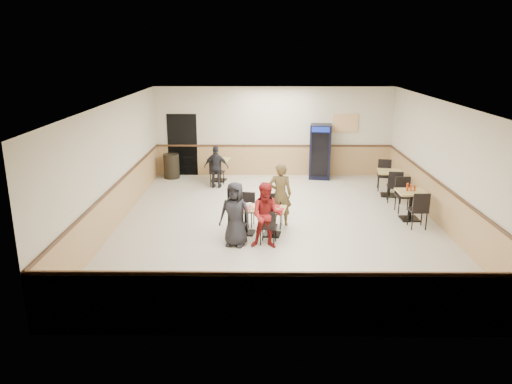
{
  "coord_description": "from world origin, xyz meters",
  "views": [
    {
      "loc": [
        -0.46,
        -11.71,
        4.25
      ],
      "look_at": [
        -0.55,
        -0.5,
        0.98
      ],
      "focal_mm": 35.0,
      "sensor_mm": 36.0,
      "label": 1
    }
  ],
  "objects_px": {
    "side_table_far": "(389,179)",
    "trash_bin": "(172,166)",
    "diner_woman_right": "(267,216)",
    "pepsi_cooler": "(320,152)",
    "diner_man_opposite": "(280,194)",
    "back_table": "(219,166)",
    "lone_diner": "(216,167)",
    "main_table": "(259,217)",
    "diner_woman_left": "(235,214)",
    "side_table_near": "(411,201)"
  },
  "relations": [
    {
      "from": "side_table_near",
      "to": "side_table_far",
      "type": "distance_m",
      "value": 2.13
    },
    {
      "from": "side_table_near",
      "to": "trash_bin",
      "type": "bearing_deg",
      "value": 148.56
    },
    {
      "from": "diner_woman_left",
      "to": "diner_woman_right",
      "type": "bearing_deg",
      "value": 6.36
    },
    {
      "from": "diner_woman_right",
      "to": "side_table_far",
      "type": "bearing_deg",
      "value": 52.61
    },
    {
      "from": "main_table",
      "to": "diner_woman_left",
      "type": "xyz_separation_m",
      "value": [
        -0.52,
        -0.67,
        0.28
      ]
    },
    {
      "from": "diner_man_opposite",
      "to": "side_table_near",
      "type": "xyz_separation_m",
      "value": [
        3.33,
        0.41,
        -0.29
      ]
    },
    {
      "from": "diner_woman_left",
      "to": "back_table",
      "type": "distance_m",
      "value": 5.62
    },
    {
      "from": "main_table",
      "to": "trash_bin",
      "type": "relative_size",
      "value": 1.61
    },
    {
      "from": "diner_man_opposite",
      "to": "back_table",
      "type": "xyz_separation_m",
      "value": [
        -1.85,
        4.21,
        -0.3
      ]
    },
    {
      "from": "trash_bin",
      "to": "back_table",
      "type": "bearing_deg",
      "value": -12.26
    },
    {
      "from": "diner_woman_left",
      "to": "lone_diner",
      "type": "bearing_deg",
      "value": 116.02
    },
    {
      "from": "diner_woman_right",
      "to": "pepsi_cooler",
      "type": "height_order",
      "value": "pepsi_cooler"
    },
    {
      "from": "diner_man_opposite",
      "to": "back_table",
      "type": "bearing_deg",
      "value": -64.97
    },
    {
      "from": "diner_woman_left",
      "to": "side_table_near",
      "type": "bearing_deg",
      "value": 38.01
    },
    {
      "from": "main_table",
      "to": "trash_bin",
      "type": "bearing_deg",
      "value": 129.23
    },
    {
      "from": "diner_man_opposite",
      "to": "side_table_far",
      "type": "relative_size",
      "value": 1.92
    },
    {
      "from": "side_table_far",
      "to": "trash_bin",
      "type": "relative_size",
      "value": 1.0
    },
    {
      "from": "main_table",
      "to": "diner_woman_right",
      "type": "relative_size",
      "value": 0.9
    },
    {
      "from": "lone_diner",
      "to": "back_table",
      "type": "relative_size",
      "value": 1.63
    },
    {
      "from": "trash_bin",
      "to": "diner_woman_right",
      "type": "bearing_deg",
      "value": -62.61
    },
    {
      "from": "diner_woman_right",
      "to": "side_table_far",
      "type": "relative_size",
      "value": 1.8
    },
    {
      "from": "diner_man_opposite",
      "to": "pepsi_cooler",
      "type": "height_order",
      "value": "pepsi_cooler"
    },
    {
      "from": "trash_bin",
      "to": "diner_man_opposite",
      "type": "bearing_deg",
      "value": -52.79
    },
    {
      "from": "lone_diner",
      "to": "main_table",
      "type": "bearing_deg",
      "value": 115.9
    },
    {
      "from": "diner_woman_right",
      "to": "back_table",
      "type": "xyz_separation_m",
      "value": [
        -1.51,
        5.68,
        -0.25
      ]
    },
    {
      "from": "diner_woman_left",
      "to": "trash_bin",
      "type": "height_order",
      "value": "diner_woman_left"
    },
    {
      "from": "pepsi_cooler",
      "to": "side_table_far",
      "type": "bearing_deg",
      "value": -39.86
    },
    {
      "from": "side_table_near",
      "to": "trash_bin",
      "type": "distance_m",
      "value": 7.97
    },
    {
      "from": "main_table",
      "to": "side_table_near",
      "type": "relative_size",
      "value": 1.76
    },
    {
      "from": "back_table",
      "to": "lone_diner",
      "type": "bearing_deg",
      "value": -90.0
    },
    {
      "from": "diner_woman_left",
      "to": "pepsi_cooler",
      "type": "xyz_separation_m",
      "value": [
        2.55,
        5.95,
        0.18
      ]
    },
    {
      "from": "lone_diner",
      "to": "side_table_near",
      "type": "bearing_deg",
      "value": 157.82
    },
    {
      "from": "side_table_near",
      "to": "back_table",
      "type": "height_order",
      "value": "side_table_near"
    },
    {
      "from": "main_table",
      "to": "diner_man_opposite",
      "type": "relative_size",
      "value": 0.84
    },
    {
      "from": "diner_man_opposite",
      "to": "lone_diner",
      "type": "distance_m",
      "value": 3.86
    },
    {
      "from": "back_table",
      "to": "trash_bin",
      "type": "xyz_separation_m",
      "value": [
        -1.61,
        0.35,
        -0.08
      ]
    },
    {
      "from": "side_table_far",
      "to": "diner_man_opposite",
      "type": "bearing_deg",
      "value": -142.66
    },
    {
      "from": "side_table_far",
      "to": "trash_bin",
      "type": "height_order",
      "value": "trash_bin"
    },
    {
      "from": "diner_man_opposite",
      "to": "side_table_near",
      "type": "relative_size",
      "value": 2.09
    },
    {
      "from": "side_table_far",
      "to": "trash_bin",
      "type": "bearing_deg",
      "value": 163.34
    },
    {
      "from": "trash_bin",
      "to": "side_table_far",
      "type": "bearing_deg",
      "value": -16.66
    },
    {
      "from": "side_table_near",
      "to": "main_table",
      "type": "bearing_deg",
      "value": -164.38
    },
    {
      "from": "diner_woman_left",
      "to": "side_table_near",
      "type": "height_order",
      "value": "diner_woman_left"
    },
    {
      "from": "diner_woman_right",
      "to": "lone_diner",
      "type": "bearing_deg",
      "value": 112.46
    },
    {
      "from": "main_table",
      "to": "side_table_far",
      "type": "relative_size",
      "value": 1.62
    },
    {
      "from": "diner_woman_left",
      "to": "side_table_far",
      "type": "bearing_deg",
      "value": 57.85
    },
    {
      "from": "main_table",
      "to": "trash_bin",
      "type": "distance_m",
      "value": 6.01
    },
    {
      "from": "main_table",
      "to": "pepsi_cooler",
      "type": "bearing_deg",
      "value": 78.83
    },
    {
      "from": "pepsi_cooler",
      "to": "trash_bin",
      "type": "xyz_separation_m",
      "value": [
        -4.97,
        -0.04,
        -0.5
      ]
    },
    {
      "from": "pepsi_cooler",
      "to": "lone_diner",
      "type": "bearing_deg",
      "value": -151.03
    }
  ]
}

